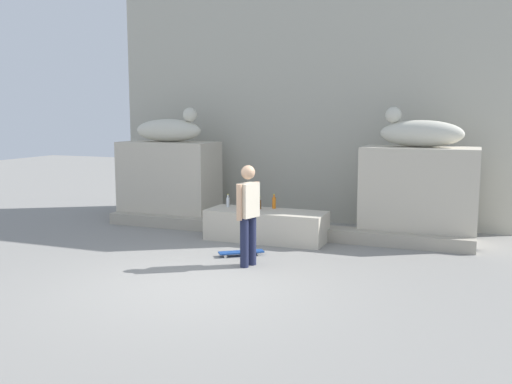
{
  "coord_description": "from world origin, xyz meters",
  "views": [
    {
      "loc": [
        3.84,
        -7.19,
        2.5
      ],
      "look_at": [
        0.15,
        2.19,
        1.1
      ],
      "focal_mm": 39.82,
      "sensor_mm": 36.0,
      "label": 1
    }
  ],
  "objects": [
    {
      "name": "bottle_clear",
      "position": [
        -0.88,
        3.26,
        0.71
      ],
      "size": [
        0.06,
        0.06,
        0.27
      ],
      "color": "silver",
      "rests_on": "ledge_block"
    },
    {
      "name": "pedestal_right",
      "position": [
        2.79,
        4.2,
        0.93
      ],
      "size": [
        2.2,
        1.11,
        1.85
      ],
      "primitive_type": "cube",
      "color": "beige",
      "rests_on": "ground_plane"
    },
    {
      "name": "facade_wall",
      "position": [
        0.0,
        5.7,
        3.46
      ],
      "size": [
        9.24,
        0.6,
        6.91
      ],
      "primitive_type": "cube",
      "color": "#B3B09F",
      "rests_on": "ground_plane"
    },
    {
      "name": "skater",
      "position": [
        0.39,
        1.25,
        0.92
      ],
      "size": [
        0.3,
        0.52,
        1.67
      ],
      "rotation": [
        0.0,
        0.0,
        1.27
      ],
      "color": "#1E233F",
      "rests_on": "ground_plane"
    },
    {
      "name": "statue_reclining_left",
      "position": [
        -2.76,
        4.2,
        2.13
      ],
      "size": [
        1.63,
        0.64,
        0.78
      ],
      "rotation": [
        0.0,
        0.0,
        0.05
      ],
      "color": "beige",
      "rests_on": "pedestal_left"
    },
    {
      "name": "skateboard",
      "position": [
        0.02,
        1.82,
        0.06
      ],
      "size": [
        0.77,
        0.63,
        0.08
      ],
      "rotation": [
        0.0,
        0.0,
        0.62
      ],
      "color": "navy",
      "rests_on": "ground_plane"
    },
    {
      "name": "bottle_red",
      "position": [
        -0.48,
        3.15,
        0.7
      ],
      "size": [
        0.07,
        0.07,
        0.26
      ],
      "color": "red",
      "rests_on": "ledge_block"
    },
    {
      "name": "ledge_block",
      "position": [
        0.0,
        3.13,
        0.3
      ],
      "size": [
        2.37,
        0.85,
        0.6
      ],
      "primitive_type": "cube",
      "color": "beige",
      "rests_on": "ground_plane"
    },
    {
      "name": "pedestal_left",
      "position": [
        -2.79,
        4.2,
        0.93
      ],
      "size": [
        2.2,
        1.11,
        1.85
      ],
      "primitive_type": "cube",
      "color": "beige",
      "rests_on": "ground_plane"
    },
    {
      "name": "ground_plane",
      "position": [
        0.0,
        0.0,
        0.0
      ],
      "size": [
        40.0,
        40.0,
        0.0
      ],
      "primitive_type": "plane",
      "color": "gray"
    },
    {
      "name": "stair_step",
      "position": [
        0.0,
        3.63,
        0.13
      ],
      "size": [
        7.78,
        0.5,
        0.25
      ],
      "primitive_type": "cube",
      "color": "#A9A08F",
      "rests_on": "ground_plane"
    },
    {
      "name": "statue_reclining_right",
      "position": [
        2.76,
        4.21,
        2.13
      ],
      "size": [
        1.65,
        0.73,
        0.78
      ],
      "rotation": [
        0.0,
        0.0,
        3.04
      ],
      "color": "beige",
      "rests_on": "pedestal_right"
    },
    {
      "name": "bottle_orange",
      "position": [
        0.05,
        3.44,
        0.72
      ],
      "size": [
        0.07,
        0.07,
        0.3
      ],
      "color": "orange",
      "rests_on": "ledge_block"
    },
    {
      "name": "bottle_brown",
      "position": [
        -0.2,
        3.27,
        0.7
      ],
      "size": [
        0.08,
        0.08,
        0.25
      ],
      "color": "#593314",
      "rests_on": "ledge_block"
    }
  ]
}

